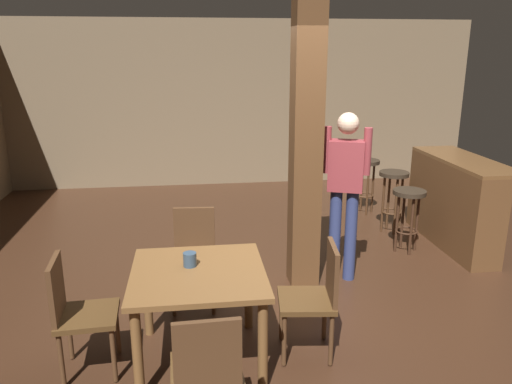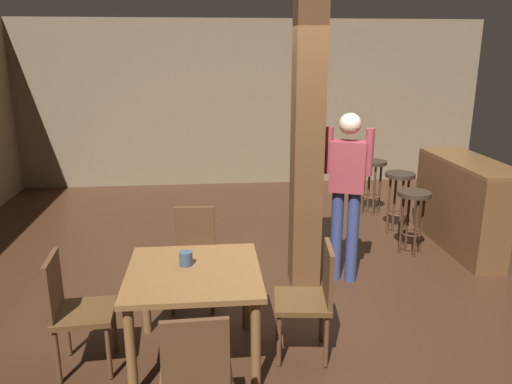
# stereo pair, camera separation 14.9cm
# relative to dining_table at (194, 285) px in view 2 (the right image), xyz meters

# --- Properties ---
(ground_plane) EXTENTS (10.80, 10.80, 0.00)m
(ground_plane) POSITION_rel_dining_table_xyz_m (0.91, 0.78, -0.62)
(ground_plane) COLOR #382114
(wall_back) EXTENTS (8.00, 0.10, 2.80)m
(wall_back) POSITION_rel_dining_table_xyz_m (0.91, 5.28, 0.78)
(wall_back) COLOR #756047
(wall_back) RESTS_ON ground_plane
(pillar) EXTENTS (0.28, 0.28, 2.80)m
(pillar) POSITION_rel_dining_table_xyz_m (1.07, 1.23, 0.78)
(pillar) COLOR brown
(pillar) RESTS_ON ground_plane
(dining_table) EXTENTS (0.98, 0.98, 0.74)m
(dining_table) POSITION_rel_dining_table_xyz_m (0.00, 0.00, 0.00)
(dining_table) COLOR brown
(dining_table) RESTS_ON ground_plane
(chair_east) EXTENTS (0.47, 0.47, 0.89)m
(chair_east) POSITION_rel_dining_table_xyz_m (0.89, -0.02, -0.11)
(chair_east) COLOR #4C3319
(chair_east) RESTS_ON ground_plane
(chair_west) EXTENTS (0.44, 0.44, 0.89)m
(chair_west) POSITION_rel_dining_table_xyz_m (-0.87, -0.04, -0.11)
(chair_west) COLOR #4C3319
(chair_west) RESTS_ON ground_plane
(chair_south) EXTENTS (0.43, 0.43, 0.89)m
(chair_south) POSITION_rel_dining_table_xyz_m (0.03, -0.87, -0.11)
(chair_south) COLOR #4C3319
(chair_south) RESTS_ON ground_plane
(chair_north) EXTENTS (0.45, 0.45, 0.89)m
(chair_north) POSITION_rel_dining_table_xyz_m (-0.03, 0.91, -0.11)
(chair_north) COLOR #4C3319
(chair_north) RESTS_ON ground_plane
(napkin_cup) EXTENTS (0.10, 0.10, 0.11)m
(napkin_cup) POSITION_rel_dining_table_xyz_m (-0.06, 0.10, 0.17)
(napkin_cup) COLOR #33475B
(napkin_cup) RESTS_ON dining_table
(standing_person) EXTENTS (0.47, 0.31, 1.72)m
(standing_person) POSITION_rel_dining_table_xyz_m (1.48, 1.24, 0.38)
(standing_person) COLOR maroon
(standing_person) RESTS_ON ground_plane
(bar_counter) EXTENTS (0.56, 1.64, 1.06)m
(bar_counter) POSITION_rel_dining_table_xyz_m (3.08, 1.99, -0.08)
(bar_counter) COLOR brown
(bar_counter) RESTS_ON ground_plane
(bar_stool_near) EXTENTS (0.38, 0.38, 0.75)m
(bar_stool_near) POSITION_rel_dining_table_xyz_m (2.45, 1.85, -0.05)
(bar_stool_near) COLOR #2D2319
(bar_stool_near) RESTS_ON ground_plane
(bar_stool_mid) EXTENTS (0.37, 0.37, 0.80)m
(bar_stool_mid) POSITION_rel_dining_table_xyz_m (2.53, 2.51, -0.01)
(bar_stool_mid) COLOR #2D2319
(bar_stool_mid) RESTS_ON ground_plane
(bar_stool_far) EXTENTS (0.38, 0.38, 0.79)m
(bar_stool_far) POSITION_rel_dining_table_xyz_m (2.45, 3.31, -0.02)
(bar_stool_far) COLOR #2D2319
(bar_stool_far) RESTS_ON ground_plane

